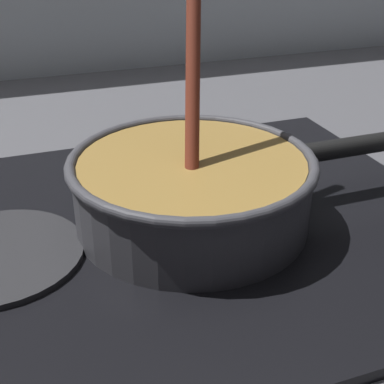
# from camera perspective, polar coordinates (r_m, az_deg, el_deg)

# --- Properties ---
(ground) EXTENTS (2.40, 1.60, 0.04)m
(ground) POSITION_cam_1_polar(r_m,az_deg,el_deg) (0.51, 8.32, -12.10)
(ground) COLOR #4C4C51
(hob_plate) EXTENTS (0.56, 0.48, 0.01)m
(hob_plate) POSITION_cam_1_polar(r_m,az_deg,el_deg) (0.57, 0.00, -3.64)
(hob_plate) COLOR black
(hob_plate) RESTS_ON ground
(burner_ring) EXTENTS (0.18, 0.18, 0.01)m
(burner_ring) POSITION_cam_1_polar(r_m,az_deg,el_deg) (0.57, 0.00, -2.78)
(burner_ring) COLOR #592D0C
(burner_ring) RESTS_ON hob_plate
(cooking_pan) EXTENTS (0.40, 0.25, 0.33)m
(cooking_pan) POSITION_cam_1_polar(r_m,az_deg,el_deg) (0.55, 0.17, 0.59)
(cooking_pan) COLOR #38383D
(cooking_pan) RESTS_ON hob_plate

